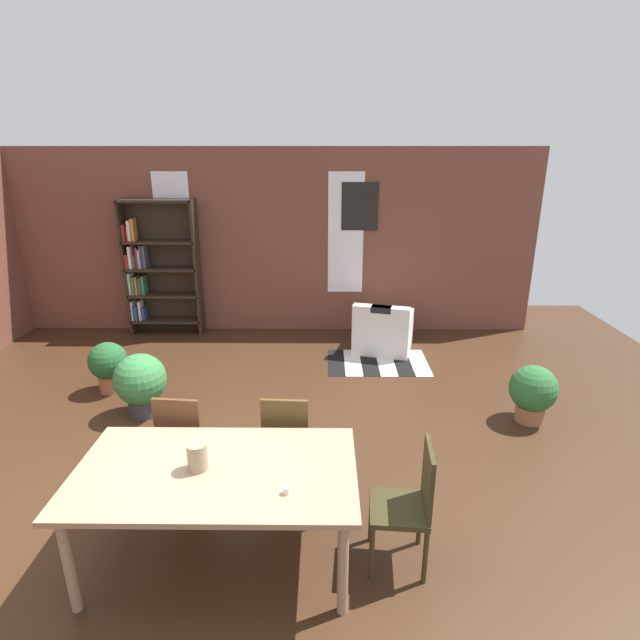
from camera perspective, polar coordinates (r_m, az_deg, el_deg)
The scene contains 17 objects.
ground_plane at distance 4.44m, azimuth -13.66°, elevation -21.17°, with size 11.71×11.71×0.00m, color #3D2616.
back_wall_brick at distance 8.02m, azimuth -6.76°, elevation 8.83°, with size 8.62×0.12×2.87m, color brown.
window_pane_0 at distance 8.21m, azimuth -16.27°, elevation 9.46°, with size 0.55×0.02×1.86m, color white.
window_pane_1 at distance 7.87m, azimuth 2.95°, elevation 9.80°, with size 0.55×0.02×1.86m, color white.
dining_table at distance 3.64m, azimuth -11.77°, elevation -17.29°, with size 1.91×1.06×0.77m.
vase_on_table at distance 3.57m, azimuth -13.83°, elevation -14.89°, with size 0.14×0.14×0.19m, color #998466.
tealight_candle_0 at distance 3.31m, azimuth -3.85°, elevation -18.82°, with size 0.04×0.04×0.05m, color silver.
dining_chair_far_left at distance 4.45m, azimuth -15.23°, elevation -13.06°, with size 0.43×0.43×0.95m.
dining_chair_head_right at distance 3.72m, azimuth 10.20°, elevation -19.75°, with size 0.43×0.43×0.95m.
dining_chair_far_right at distance 4.30m, azimuth -3.78°, elevation -13.55°, with size 0.42×0.42×0.95m.
bookshelf_tall at distance 8.23m, azimuth -18.16°, elevation 5.66°, with size 1.14×0.29×2.11m.
armchair_white at distance 7.40m, azimuth 7.21°, elevation -1.33°, with size 0.98×0.98×0.75m.
potted_plant_by_shelf at distance 5.85m, azimuth -19.82°, elevation -6.67°, with size 0.57×0.57×0.72m.
potted_plant_corner at distance 6.58m, azimuth -23.01°, elevation -4.66°, with size 0.46×0.46×0.63m.
potted_plant_window at distance 5.89m, azimuth 23.14°, elevation -7.51°, with size 0.50×0.50×0.64m.
striped_rug at distance 7.03m, azimuth 6.58°, elevation -4.82°, with size 1.38×0.92×0.01m.
framed_picture at distance 7.82m, azimuth 4.57°, elevation 12.80°, with size 0.56×0.03×0.72m, color black.
Camera 1 is at (1.01, -3.27, 2.82)m, focal length 28.02 mm.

